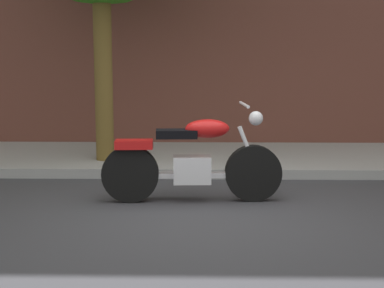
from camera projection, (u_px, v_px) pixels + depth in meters
name	position (u px, v px, depth m)	size (l,w,h in m)	color
ground_plane	(204.00, 213.00, 6.13)	(60.00, 60.00, 0.00)	#38383D
sidewalk	(204.00, 158.00, 9.18)	(22.96, 2.69, 0.14)	#989898
motorcycle	(192.00, 163.00, 6.57)	(2.13, 0.70, 1.17)	black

